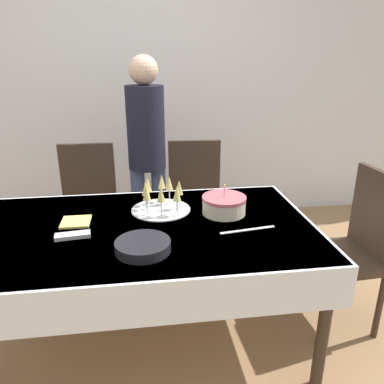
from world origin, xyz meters
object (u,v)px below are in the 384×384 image
dining_chair_far_right (195,199)px  birthday_cake (224,205)px  dining_chair_right_end (354,244)px  plate_stack_main (144,246)px  person_standing (147,144)px  dining_chair_far_left (88,204)px  champagne_tray (161,196)px

dining_chair_far_right → birthday_cake: bearing=-85.8°
dining_chair_right_end → plate_stack_main: size_ratio=3.78×
dining_chair_far_right → person_standing: person_standing is taller
birthday_cake → plate_stack_main: bearing=-140.6°
plate_stack_main → birthday_cake: bearing=39.4°
dining_chair_right_end → birthday_cake: (-0.76, 0.11, 0.25)m
birthday_cake → plate_stack_main: (-0.46, -0.38, -0.03)m
dining_chair_right_end → dining_chair_far_left: bearing=152.5°
champagne_tray → dining_chair_right_end: bearing=-10.2°
birthday_cake → plate_stack_main: size_ratio=0.97×
dining_chair_far_left → dining_chair_right_end: same height
person_standing → champagne_tray: bearing=-85.6°
person_standing → dining_chair_right_end: bearing=-39.4°
birthday_cake → dining_chair_far_left: bearing=139.3°
champagne_tray → plate_stack_main: bearing=-103.0°
dining_chair_far_left → birthday_cake: size_ratio=3.90×
dining_chair_far_right → dining_chair_far_left: bearing=180.0°
dining_chair_far_right → dining_chair_right_end: size_ratio=1.00×
champagne_tray → person_standing: size_ratio=0.22×
dining_chair_right_end → plate_stack_main: 1.27m
dining_chair_right_end → person_standing: 1.57m
birthday_cake → plate_stack_main: birthday_cake is taller
dining_chair_far_right → champagne_tray: (-0.29, -0.64, 0.28)m
person_standing → plate_stack_main: bearing=-92.3°
birthday_cake → plate_stack_main: 0.59m
champagne_tray → person_standing: 0.77m
birthday_cake → person_standing: size_ratio=0.16×
dining_chair_far_left → dining_chair_far_right: (0.80, -0.00, 0.00)m
dining_chair_far_right → person_standing: 0.56m
plate_stack_main → champagne_tray: bearing=77.0°
dining_chair_right_end → person_standing: size_ratio=0.61×
dining_chair_far_right → person_standing: (-0.35, 0.12, 0.41)m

